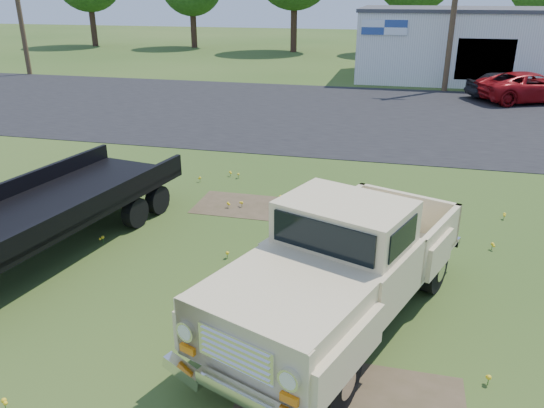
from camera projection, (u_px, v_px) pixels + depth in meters
The scene contains 9 objects.
ground at pixel (286, 283), 9.97m from camera, with size 140.00×140.00×0.00m, color #284716.
asphalt_lot at pixel (359, 114), 23.47m from camera, with size 90.00×14.00×0.02m, color black.
dirt_patch_b at pixel (239, 205), 13.56m from camera, with size 2.20×1.60×0.01m, color #483D26.
commercial_building at pixel (478, 44), 32.16m from camera, with size 14.20×8.20×4.15m.
utility_pole_mid at pixel (455, 1), 27.17m from camera, with size 1.60×0.30×9.00m.
vintage_pickup_truck at pixel (343, 263), 8.45m from camera, with size 2.29×5.90×2.14m, color beige, non-canonical shape.
flatbed_trailer at pixel (45, 203), 11.04m from camera, with size 2.44×7.32×2.00m, color black, non-canonical shape.
red_pickup at pixel (530, 87), 25.79m from camera, with size 2.36×5.12×1.42m, color maroon.
dark_sedan at pixel (507, 85), 26.59m from camera, with size 1.60×3.97×1.35m, color black.
Camera 1 is at (1.80, -8.50, 5.12)m, focal length 35.00 mm.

